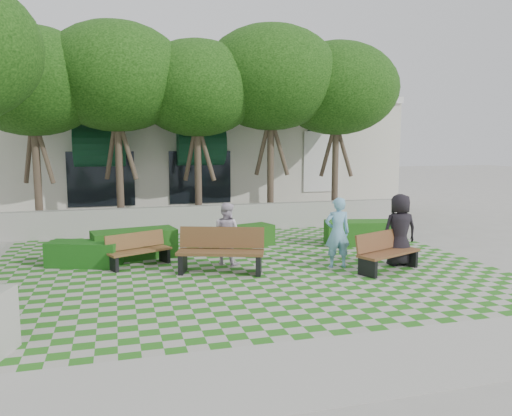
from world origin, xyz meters
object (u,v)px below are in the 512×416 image
object	(u,v)px
bench_mid	(221,251)
person_white	(226,233)
hedge_east	(360,233)
hedge_midleft	(134,244)
hedge_midright	(244,236)
person_dark	(400,230)
bench_east	(387,252)
person_blue	(337,233)
hedge_west	(84,254)
bench_west	(138,250)

from	to	relation	value
bench_mid	person_white	distance (m)	0.90
hedge_east	hedge_midleft	xyz separation A→B (m)	(-6.61, 0.08, 0.02)
hedge_midright	person_dark	size ratio (longest dim) A/B	0.99
bench_east	hedge_midleft	distance (m)	6.53
hedge_midright	bench_east	bearing A→B (deg)	-53.74
hedge_midleft	person_white	distance (m)	2.61
bench_east	person_blue	size ratio (longest dim) A/B	1.07
person_blue	bench_mid	bearing A→B (deg)	1.40
bench_mid	person_dark	size ratio (longest dim) A/B	1.18
hedge_east	hedge_midleft	size ratio (longest dim) A/B	0.95
hedge_midleft	person_white	size ratio (longest dim) A/B	1.38
bench_mid	hedge_midright	xyz separation A→B (m)	(1.25, 2.68, -0.20)
hedge_west	person_blue	size ratio (longest dim) A/B	1.01
person_dark	person_white	xyz separation A→B (m)	(-4.15, 1.31, -0.12)
hedge_east	hedge_midright	distance (m)	3.51
hedge_midright	hedge_west	bearing A→B (deg)	-165.46
bench_west	hedge_midright	world-z (taller)	bench_west
hedge_midleft	bench_west	bearing A→B (deg)	-86.17
hedge_midleft	hedge_midright	bearing A→B (deg)	10.23
hedge_midleft	hedge_west	distance (m)	1.37
person_white	bench_west	bearing A→B (deg)	33.72
hedge_midright	bench_mid	bearing A→B (deg)	-114.96
bench_west	hedge_midright	bearing A→B (deg)	1.38
bench_east	hedge_midleft	bearing A→B (deg)	129.63
hedge_midright	hedge_west	world-z (taller)	hedge_midright
hedge_east	person_white	bearing A→B (deg)	-164.31
bench_east	bench_west	distance (m)	6.10
bench_mid	hedge_midright	distance (m)	2.97
person_dark	person_white	world-z (taller)	person_dark
bench_west	hedge_west	distance (m)	1.36
person_dark	bench_mid	bearing A→B (deg)	-2.25
bench_east	person_white	world-z (taller)	person_white
bench_east	person_dark	xyz separation A→B (m)	(0.58, 0.39, 0.45)
bench_mid	person_blue	distance (m)	2.90
hedge_midleft	person_blue	world-z (taller)	person_blue
bench_west	hedge_east	size ratio (longest dim) A/B	0.80
bench_east	hedge_east	distance (m)	3.05
bench_east	bench_west	bearing A→B (deg)	137.14
bench_east	person_dark	distance (m)	0.83
bench_east	person_white	xyz separation A→B (m)	(-3.57, 1.70, 0.34)
bench_east	hedge_midleft	world-z (taller)	bench_east
person_dark	person_white	distance (m)	4.35
bench_west	person_white	size ratio (longest dim) A/B	1.05
bench_mid	hedge_west	xyz separation A→B (m)	(-3.16, 1.54, -0.20)
bench_west	hedge_west	bearing A→B (deg)	140.23
bench_mid	hedge_west	size ratio (longest dim) A/B	1.21
bench_mid	bench_west	bearing A→B (deg)	166.79
hedge_east	person_white	distance (m)	4.57
bench_mid	hedge_east	bearing A→B (deg)	42.74
hedge_west	person_blue	bearing A→B (deg)	-16.89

